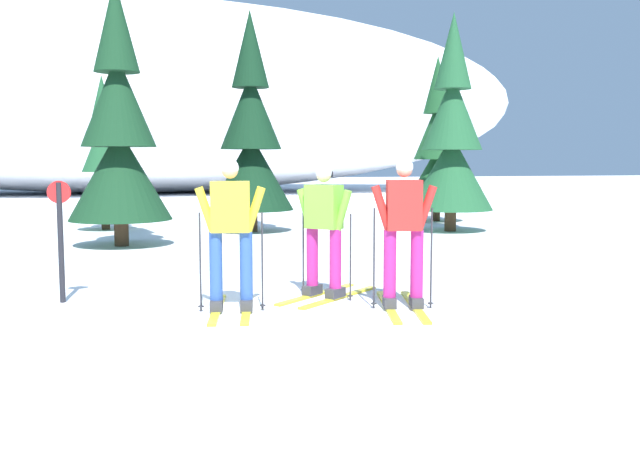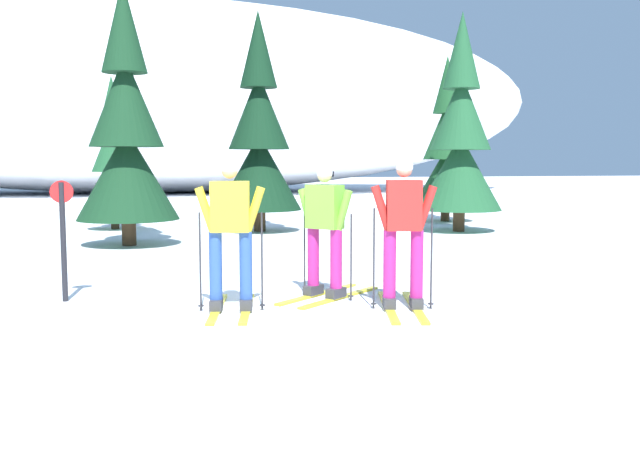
# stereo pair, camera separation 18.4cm
# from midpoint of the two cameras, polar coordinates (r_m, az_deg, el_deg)

# --- Properties ---
(ground_plane) EXTENTS (120.00, 120.00, 0.00)m
(ground_plane) POSITION_cam_midpoint_polar(r_m,az_deg,el_deg) (8.48, -8.55, -6.47)
(ground_plane) COLOR white
(skier_yellow_jacket) EXTENTS (0.82, 1.69, 1.78)m
(skier_yellow_jacket) POSITION_cam_midpoint_polar(r_m,az_deg,el_deg) (8.11, -7.98, -0.24)
(skier_yellow_jacket) COLOR gold
(skier_yellow_jacket) RESTS_ON ground
(skier_lime_jacket) EXTENTS (1.56, 1.48, 1.71)m
(skier_lime_jacket) POSITION_cam_midpoint_polar(r_m,az_deg,el_deg) (8.86, -0.26, 0.03)
(skier_lime_jacket) COLOR gold
(skier_lime_jacket) RESTS_ON ground
(skier_red_jacket) EXTENTS (0.81, 1.84, 1.80)m
(skier_red_jacket) POSITION_cam_midpoint_polar(r_m,az_deg,el_deg) (8.23, 6.24, -0.21)
(skier_red_jacket) COLOR gold
(skier_red_jacket) RESTS_ON ground
(pine_tree_center_left) EXTENTS (1.50, 1.50, 3.89)m
(pine_tree_center_left) POSITION_cam_midpoint_polar(r_m,az_deg,el_deg) (18.46, -17.57, 4.95)
(pine_tree_center_left) COLOR #47301E
(pine_tree_center_left) RESTS_ON ground
(pine_tree_center) EXTENTS (2.08, 2.08, 5.40)m
(pine_tree_center) POSITION_cam_midpoint_polar(r_m,az_deg,el_deg) (14.84, -16.52, 7.30)
(pine_tree_center) COLOR #47301E
(pine_tree_center) RESTS_ON ground
(pine_tree_center_right) EXTENTS (2.08, 2.08, 5.38)m
(pine_tree_center_right) POSITION_cam_midpoint_polar(r_m,az_deg,el_deg) (17.22, -5.99, 7.22)
(pine_tree_center_right) COLOR #47301E
(pine_tree_center_right) RESTS_ON ground
(pine_tree_right) EXTENTS (2.06, 2.06, 5.34)m
(pine_tree_right) POSITION_cam_midpoint_polar(r_m,az_deg,el_deg) (17.52, 10.46, 7.08)
(pine_tree_right) COLOR #47301E
(pine_tree_right) RESTS_ON ground
(pine_tree_far_right) EXTENTS (1.82, 1.82, 4.72)m
(pine_tree_far_right) POSITION_cam_midpoint_polar(r_m,az_deg,el_deg) (20.38, 9.29, 6.16)
(pine_tree_far_right) COLOR #47301E
(pine_tree_far_right) RESTS_ON ground
(snow_ridge_background) EXTENTS (43.07, 15.39, 10.17)m
(snow_ridge_background) POSITION_cam_midpoint_polar(r_m,az_deg,el_deg) (38.76, -15.30, 10.37)
(snow_ridge_background) COLOR white
(snow_ridge_background) RESTS_ON ground
(trail_marker_post) EXTENTS (0.28, 0.07, 1.52)m
(trail_marker_post) POSITION_cam_midpoint_polar(r_m,az_deg,el_deg) (9.20, -21.05, -0.42)
(trail_marker_post) COLOR black
(trail_marker_post) RESTS_ON ground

